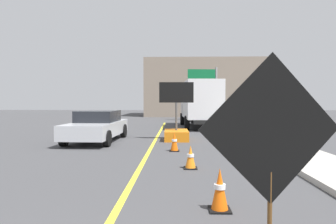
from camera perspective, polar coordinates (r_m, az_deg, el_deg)
The scene contains 10 objects.
lane_center_stripe at distance 7.35m, azimuth -6.33°, elevation -12.19°, with size 0.14×36.00×0.01m, color yellow.
roadwork_sign at distance 3.39m, azimuth 19.12°, elevation -3.81°, with size 1.60×0.36×2.33m.
arrow_board_trailer at distance 13.94m, azimuth 1.61°, elevation -3.41°, with size 1.60×1.83×2.70m.
box_truck at distance 20.62m, azimuth 6.14°, elevation 1.82°, with size 2.64×6.65×3.14m.
pickup_car at distance 13.86m, azimuth -13.40°, elevation -2.60°, with size 2.11×4.75×1.38m.
highway_guide_sign at distance 28.18m, azimuth 7.67°, elevation 5.33°, with size 2.78×0.38×5.00m.
far_building_block at distance 38.93m, azimuth 6.99°, elevation 4.43°, with size 14.74×9.91×6.84m, color gray.
traffic_cone_near_sign at distance 5.15m, azimuth 9.89°, elevation -14.46°, with size 0.36×0.36×0.71m.
traffic_cone_mid_lane at distance 8.10m, azimuth 4.33°, elevation -8.64°, with size 0.36×0.36×0.63m.
traffic_cone_far_lane at distance 10.83m, azimuth 1.23°, elevation -5.72°, with size 0.36×0.36×0.70m.
Camera 1 is at (1.00, -1.05, 1.81)m, focal length 31.80 mm.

